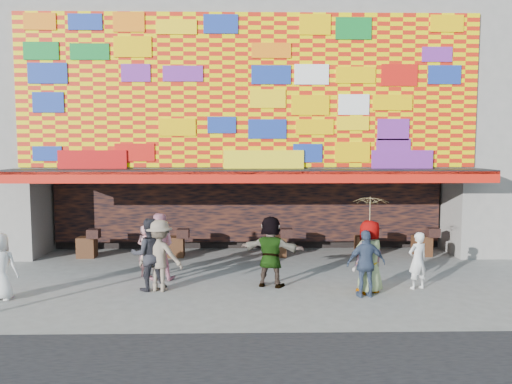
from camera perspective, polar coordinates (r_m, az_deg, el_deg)
ground at (r=12.82m, az=-0.80°, el=-11.88°), size 90.00×90.00×0.00m
shop_building at (r=20.48m, az=-0.96°, el=9.32°), size 15.20×9.40×10.00m
ped_a at (r=13.88m, az=-27.19°, el=-7.58°), size 0.81×0.53×1.66m
ped_b at (r=14.82m, az=-12.50°, el=-6.61°), size 0.66×0.60×1.53m
ped_c at (r=13.46m, az=-12.12°, el=-6.97°), size 1.09×0.94×1.91m
ped_d at (r=13.35m, az=-10.93°, el=-7.12°), size 1.35×0.99×1.87m
ped_e at (r=12.89m, az=12.47°, el=-8.00°), size 1.03×0.52×1.69m
ped_f at (r=13.50m, az=1.71°, el=-6.79°), size 1.87×1.11×1.92m
ped_g at (r=13.23m, az=12.84°, el=-7.23°), size 1.10×0.99×1.89m
ped_h at (r=13.99m, az=17.98°, el=-7.45°), size 0.65×0.53×1.52m
ped_i at (r=14.45m, az=-11.08°, el=-6.14°), size 0.94×0.74×1.90m
parasol at (r=13.04m, az=12.94°, el=-2.25°), size 1.08×1.09×1.76m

